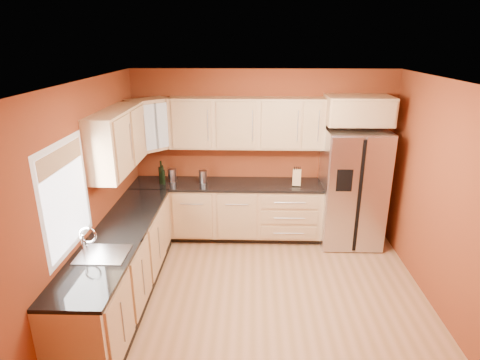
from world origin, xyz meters
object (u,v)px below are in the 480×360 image
at_px(soap_dispenser, 297,180).
at_px(refrigerator, 352,188).
at_px(knife_block, 297,177).
at_px(canister_left, 203,177).
at_px(wine_bottle_a, 163,175).

bearing_deg(soap_dispenser, refrigerator, -0.45).
height_order(knife_block, soap_dispenser, knife_block).
bearing_deg(canister_left, knife_block, -2.38).
height_order(canister_left, knife_block, knife_block).
bearing_deg(knife_block, canister_left, -174.56).
xyz_separation_m(refrigerator, knife_block, (-0.84, 0.01, 0.15)).
height_order(wine_bottle_a, knife_block, wine_bottle_a).
bearing_deg(soap_dispenser, knife_block, 146.98).
xyz_separation_m(refrigerator, soap_dispenser, (-0.83, 0.01, 0.12)).
height_order(refrigerator, wine_bottle_a, refrigerator).
xyz_separation_m(wine_bottle_a, soap_dispenser, (2.04, 0.01, -0.06)).
relative_size(knife_block, soap_dispenser, 1.36).
distance_m(canister_left, soap_dispenser, 1.44).
relative_size(refrigerator, knife_block, 7.25).
bearing_deg(soap_dispenser, wine_bottle_a, -179.77).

